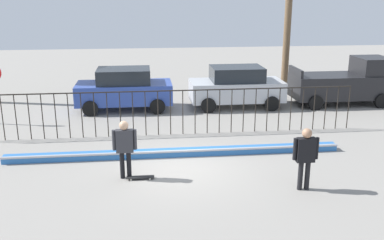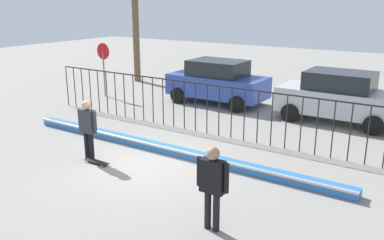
# 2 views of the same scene
# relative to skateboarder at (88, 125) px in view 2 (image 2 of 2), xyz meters

# --- Properties ---
(ground_plane) EXTENTS (60.00, 60.00, 0.00)m
(ground_plane) POSITION_rel_skateboarder_xyz_m (1.56, 0.63, -1.04)
(ground_plane) COLOR gray
(bowl_coping_ledge) EXTENTS (11.00, 0.41, 0.27)m
(bowl_coping_ledge) POSITION_rel_skateboarder_xyz_m (1.56, 1.61, -0.92)
(bowl_coping_ledge) COLOR #2D6BB7
(bowl_coping_ledge) RESTS_ON ground
(perimeter_fence) EXTENTS (14.04, 0.04, 1.72)m
(perimeter_fence) POSITION_rel_skateboarder_xyz_m (1.56, 3.90, 0.03)
(perimeter_fence) COLOR black
(perimeter_fence) RESTS_ON ground
(skateboarder) EXTENTS (0.70, 0.26, 1.73)m
(skateboarder) POSITION_rel_skateboarder_xyz_m (0.00, 0.00, 0.00)
(skateboarder) COLOR black
(skateboarder) RESTS_ON ground
(skateboard) EXTENTS (0.80, 0.20, 0.07)m
(skateboard) POSITION_rel_skateboarder_xyz_m (0.41, -0.14, -0.98)
(skateboard) COLOR black
(skateboard) RESTS_ON ground
(camera_operator) EXTENTS (0.71, 0.27, 1.75)m
(camera_operator) POSITION_rel_skateboarder_xyz_m (4.86, -1.32, 0.01)
(camera_operator) COLOR black
(camera_operator) RESTS_ON ground
(parked_car_blue) EXTENTS (4.30, 2.12, 1.90)m
(parked_car_blue) POSITION_rel_skateboarder_xyz_m (-0.29, 7.83, -0.07)
(parked_car_blue) COLOR #2D479E
(parked_car_blue) RESTS_ON ground
(parked_car_silver) EXTENTS (4.30, 2.12, 1.90)m
(parked_car_silver) POSITION_rel_skateboarder_xyz_m (4.90, 7.76, -0.07)
(parked_car_silver) COLOR #B7BABF
(parked_car_silver) RESTS_ON ground
(stop_sign) EXTENTS (0.76, 0.07, 2.50)m
(stop_sign) POSITION_rel_skateboarder_xyz_m (-5.42, 6.10, 0.58)
(stop_sign) COLOR slate
(stop_sign) RESTS_ON ground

